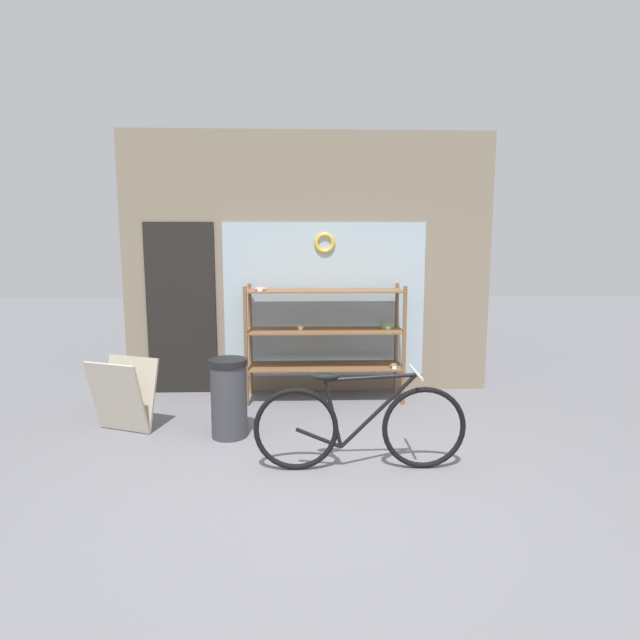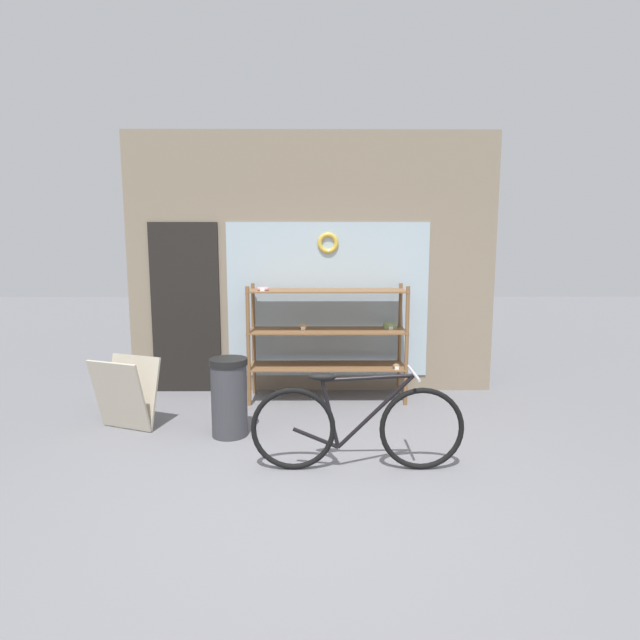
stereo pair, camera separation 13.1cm
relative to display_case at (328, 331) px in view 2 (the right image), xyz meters
The scene contains 6 objects.
ground_plane 2.48m from the display_case, 94.86° to the right, with size 30.00×30.00×0.00m, color slate.
storefront_facade 0.86m from the display_case, 122.42° to the left, with size 4.52×0.13×3.18m.
display_case is the anchor object (origin of this frame).
bicycle 1.98m from the display_case, 84.52° to the right, with size 1.72×0.46×0.82m.
sandwich_board 2.30m from the display_case, 154.14° to the right, with size 0.69×0.57×0.71m.
trash_bin 1.57m from the display_case, 129.94° to the right, with size 0.36×0.36×0.76m.
Camera 2 is at (0.06, -3.44, 1.79)m, focal length 28.00 mm.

